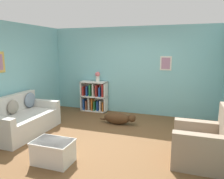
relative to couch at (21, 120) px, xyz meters
The scene contains 9 objects.
ground_plane 2.08m from the couch, ahead, with size 14.00×14.00×0.00m, color brown.
wall_back 3.36m from the couch, 50.38° to the left, with size 5.60×0.13×2.60m.
wall_left 1.13m from the couch, 156.28° to the left, with size 0.13×5.00×2.60m.
couch is the anchor object (origin of this frame).
bookshelf 2.44m from the couch, 68.36° to the left, with size 0.84×0.31×0.95m.
recliner_chair 3.99m from the couch, ahead, with size 0.94×0.87×1.02m.
coffee_table 1.79m from the couch, 32.31° to the right, with size 0.68×0.46×0.40m.
dog 2.39m from the couch, 33.23° to the left, with size 1.01×0.28×0.32m.
vase 2.60m from the couch, 65.51° to the left, with size 0.15×0.15×0.31m.
Camera 1 is at (1.55, -4.17, 1.95)m, focal length 35.00 mm.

